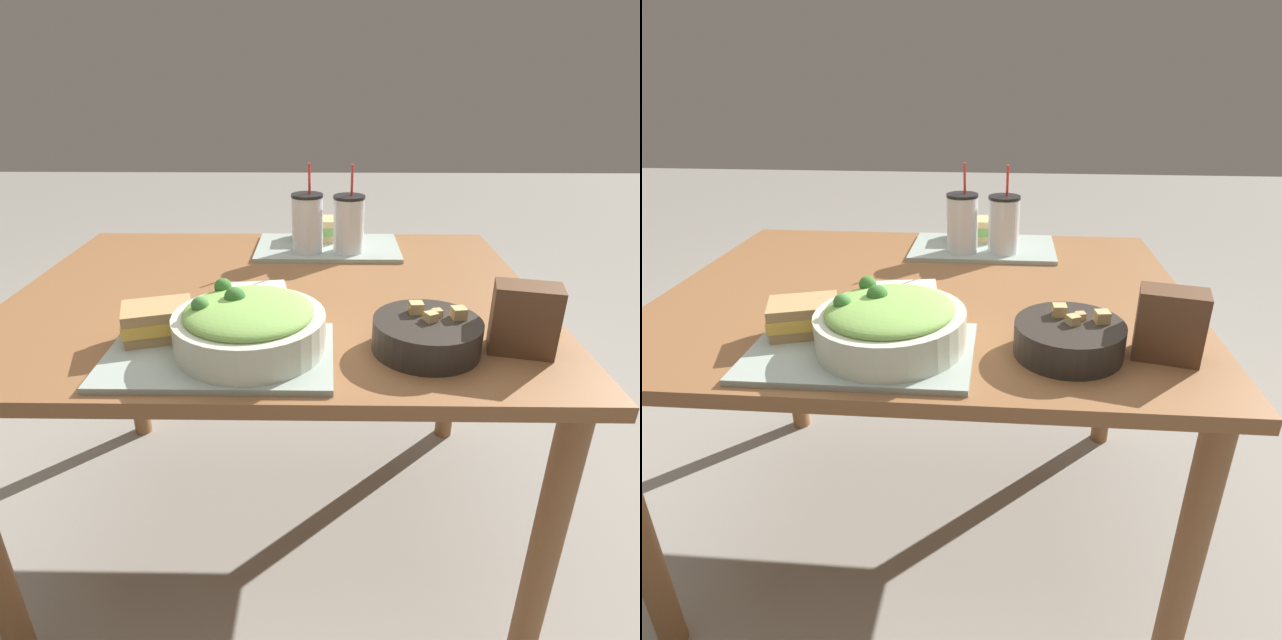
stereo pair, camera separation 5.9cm
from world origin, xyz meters
TOP-DOWN VIEW (x-y plane):
  - ground_plane at (0.00, 0.00)m, footprint 12.00×12.00m
  - dining_table at (0.00, 0.00)m, footprint 1.23×0.97m
  - tray_near at (-0.07, -0.34)m, footprint 0.41×0.25m
  - tray_far at (0.13, 0.32)m, footprint 0.41×0.25m
  - salad_bowl at (-0.02, -0.32)m, footprint 0.28×0.28m
  - soup_bowl at (0.31, -0.30)m, footprint 0.20×0.20m
  - sandwich_near at (-0.20, -0.27)m, footprint 0.16×0.13m
  - baguette_near at (-0.11, -0.25)m, footprint 0.13×0.10m
  - sandwich_far at (0.09, 0.39)m, footprint 0.14×0.10m
  - drink_cup_dark at (0.07, 0.27)m, footprint 0.09×0.09m
  - drink_cup_red at (0.18, 0.27)m, footprint 0.09×0.09m
  - chip_bag at (0.49, -0.30)m, footprint 0.13×0.09m
  - napkin_folded at (-0.05, -0.01)m, footprint 0.18×0.14m

SIDE VIEW (x-z plane):
  - ground_plane at x=0.00m, z-range 0.00..0.00m
  - dining_table at x=0.00m, z-range 0.27..1.01m
  - napkin_folded at x=-0.05m, z-range 0.74..0.74m
  - tray_near at x=-0.07m, z-range 0.74..0.75m
  - tray_far at x=0.13m, z-range 0.74..0.75m
  - soup_bowl at x=0.31m, z-range 0.73..0.81m
  - baguette_near at x=-0.11m, z-range 0.75..0.81m
  - sandwich_near at x=-0.20m, z-range 0.75..0.81m
  - sandwich_far at x=0.09m, z-range 0.75..0.81m
  - salad_bowl at x=-0.02m, z-range 0.74..0.86m
  - chip_bag at x=0.49m, z-range 0.74..0.87m
  - drink_cup_red at x=0.18m, z-range 0.70..0.95m
  - drink_cup_dark at x=0.07m, z-range 0.70..0.95m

